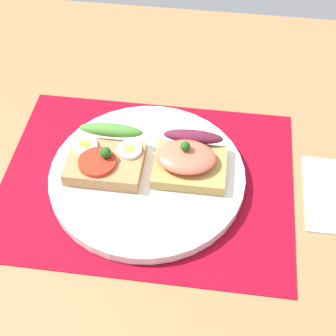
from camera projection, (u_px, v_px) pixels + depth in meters
ground_plane at (148, 188)px, 74.38cm from camera, size 120.00×90.00×3.20cm
placemat at (147, 180)px, 73.05cm from camera, size 41.75×32.00×0.30cm
plate at (147, 176)px, 72.35cm from camera, size 27.90×27.90×1.54cm
sandwich_egg_tomato at (106, 156)px, 71.82cm from camera, size 10.65×9.48×4.28cm
sandwich_salmon at (189, 159)px, 70.94cm from camera, size 10.17×9.38×5.21cm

